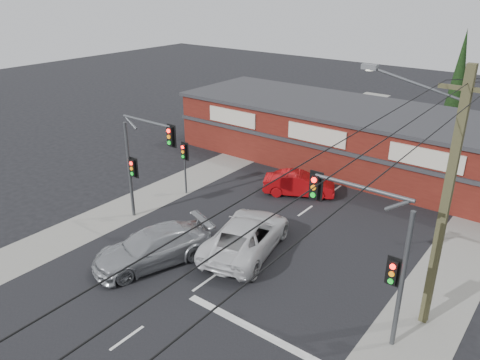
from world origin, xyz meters
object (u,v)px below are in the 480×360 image
Objects in this scene: white_suv at (247,235)px; shop_building at (356,137)px; silver_suv at (153,247)px; utility_pole at (443,196)px; red_sedan at (299,184)px.

shop_building is (-0.84, 14.07, 1.28)m from white_suv.
silver_suv is 17.76m from shop_building.
silver_suv is at bearing -96.52° from shop_building.
silver_suv is 0.57× the size of utility_pole.
red_sedan is 0.44× the size of utility_pole.
white_suv is 1.40× the size of red_sedan.
shop_building is (0.51, 6.83, 1.41)m from red_sedan.
white_suv reaches higher than red_sedan.
silver_suv is 12.77m from utility_pole.
shop_building reaches higher than red_sedan.
utility_pole is at bearing -56.24° from shop_building.
silver_suv is 0.21× the size of shop_building.
shop_building reaches higher than silver_suv.
silver_suv is at bearing -162.44° from utility_pole.
utility_pole reaches higher than white_suv.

